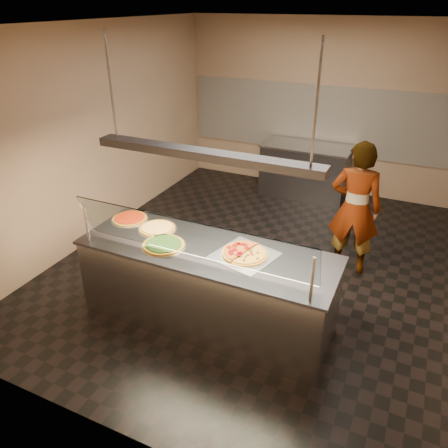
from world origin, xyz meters
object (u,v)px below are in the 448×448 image
at_px(pizza_spinach, 164,245).
at_px(pizza_tomato, 130,218).
at_px(worker, 355,209).
at_px(half_pizza_sausage, 255,256).
at_px(pizza_cheese, 158,228).
at_px(heat_lamp_housing, 205,155).
at_px(serving_counter, 207,286).
at_px(perforated_tray, 245,255).
at_px(prep_table, 305,170).
at_px(half_pizza_pepperoni, 235,250).
at_px(sneeze_guard, 190,239).
at_px(pizza_spatula, 159,232).

relative_size(pizza_spinach, pizza_tomato, 1.10).
height_order(pizza_tomato, worker, worker).
relative_size(half_pizza_sausage, pizza_cheese, 1.17).
bearing_deg(pizza_tomato, heat_lamp_housing, -11.55).
xyz_separation_m(serving_counter, perforated_tray, (0.41, 0.05, 0.47)).
height_order(half_pizza_sausage, prep_table, half_pizza_sausage).
xyz_separation_m(pizza_spinach, pizza_cheese, (-0.27, 0.30, -0.00)).
relative_size(perforated_tray, pizza_spinach, 1.46).
distance_m(half_pizza_pepperoni, pizza_cheese, 1.00).
relative_size(sneeze_guard, pizza_spinach, 5.32).
height_order(pizza_spatula, heat_lamp_housing, heat_lamp_housing).
xyz_separation_m(sneeze_guard, pizza_spinach, (-0.44, 0.21, -0.28)).
xyz_separation_m(pizza_spinach, heat_lamp_housing, (0.44, 0.14, 1.00)).
bearing_deg(heat_lamp_housing, sneeze_guard, -90.00).
relative_size(serving_counter, half_pizza_pepperoni, 5.41).
relative_size(half_pizza_pepperoni, prep_table, 0.33).
xyz_separation_m(sneeze_guard, heat_lamp_housing, (0.00, 0.34, 0.72)).
xyz_separation_m(pizza_tomato, heat_lamp_housing, (1.13, -0.23, 1.01)).
relative_size(perforated_tray, prep_table, 0.44).
height_order(perforated_tray, worker, worker).
distance_m(pizza_spatula, heat_lamp_housing, 1.17).
bearing_deg(worker, heat_lamp_housing, 52.01).
relative_size(pizza_cheese, heat_lamp_housing, 0.19).
bearing_deg(half_pizza_sausage, serving_counter, -174.60).
xyz_separation_m(pizza_spinach, worker, (1.64, 1.89, -0.07)).
bearing_deg(perforated_tray, pizza_spatula, 179.26).
bearing_deg(pizza_spatula, pizza_tomato, 162.01).
height_order(half_pizza_pepperoni, prep_table, half_pizza_pepperoni).
bearing_deg(prep_table, pizza_cheese, -100.28).
height_order(perforated_tray, heat_lamp_housing, heat_lamp_housing).
height_order(sneeze_guard, half_pizza_pepperoni, sneeze_guard).
bearing_deg(serving_counter, prep_table, 90.24).
xyz_separation_m(half_pizza_pepperoni, pizza_spinach, (-0.73, -0.19, -0.02)).
xyz_separation_m(half_pizza_pepperoni, pizza_tomato, (-1.42, 0.18, -0.02)).
height_order(sneeze_guard, pizza_cheese, sneeze_guard).
distance_m(sneeze_guard, pizza_spinach, 0.56).
height_order(pizza_cheese, pizza_spatula, pizza_spatula).
bearing_deg(perforated_tray, pizza_spinach, -167.50).
bearing_deg(half_pizza_sausage, pizza_tomato, 173.71).
xyz_separation_m(prep_table, heat_lamp_housing, (0.02, -3.94, 1.48)).
distance_m(prep_table, worker, 2.54).
xyz_separation_m(half_pizza_sausage, pizza_tomato, (-1.65, 0.18, -0.01)).
relative_size(serving_counter, worker, 1.55).
xyz_separation_m(half_pizza_sausage, pizza_spinach, (-0.95, -0.18, -0.01)).
xyz_separation_m(serving_counter, pizza_spinach, (-0.44, -0.14, 0.48)).
bearing_deg(half_pizza_pepperoni, serving_counter, -170.08).
xyz_separation_m(pizza_spatula, heat_lamp_housing, (0.62, -0.06, 0.99)).
distance_m(pizza_cheese, pizza_tomato, 0.43).
distance_m(sneeze_guard, prep_table, 4.35).
bearing_deg(pizza_spatula, worker, 42.83).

